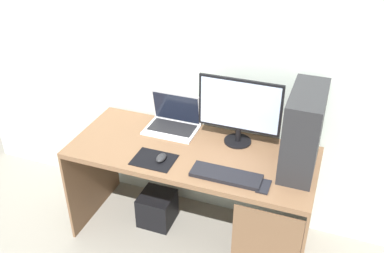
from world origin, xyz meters
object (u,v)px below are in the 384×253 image
(monitor, at_px, (239,109))
(keyboard, at_px, (226,175))
(laptop, at_px, (173,122))
(cell_phone, at_px, (264,186))
(pc_tower, at_px, (304,131))
(subwoofer, at_px, (157,208))
(mouse_left, at_px, (161,158))

(monitor, xyz_separation_m, keyboard, (0.04, -0.38, -0.24))
(laptop, bearing_deg, cell_phone, -30.06)
(pc_tower, relative_size, cell_phone, 3.84)
(laptop, bearing_deg, pc_tower, -9.28)
(cell_phone, bearing_deg, monitor, 123.48)
(subwoofer, bearing_deg, monitor, 16.10)
(monitor, distance_m, laptop, 0.51)
(pc_tower, distance_m, keyboard, 0.52)
(monitor, xyz_separation_m, mouse_left, (-0.39, -0.36, -0.23))
(monitor, bearing_deg, pc_tower, -15.93)
(laptop, height_order, keyboard, laptop)
(subwoofer, bearing_deg, mouse_left, -54.27)
(monitor, distance_m, keyboard, 0.45)
(pc_tower, height_order, laptop, pc_tower)
(laptop, relative_size, keyboard, 0.85)
(monitor, relative_size, mouse_left, 5.60)
(monitor, relative_size, laptop, 1.51)
(pc_tower, xyz_separation_m, cell_phone, (-0.15, -0.28, -0.24))
(keyboard, bearing_deg, cell_phone, -3.70)
(laptop, distance_m, cell_phone, 0.85)
(laptop, xyz_separation_m, mouse_left, (0.08, -0.39, -0.03))
(keyboard, height_order, mouse_left, mouse_left)
(keyboard, bearing_deg, monitor, 95.37)
(mouse_left, height_order, cell_phone, mouse_left)
(cell_phone, bearing_deg, mouse_left, 176.95)
(laptop, bearing_deg, mouse_left, -78.21)
(pc_tower, height_order, monitor, pc_tower)
(pc_tower, distance_m, cell_phone, 0.40)
(cell_phone, height_order, subwoofer, cell_phone)
(laptop, height_order, mouse_left, laptop)
(keyboard, xyz_separation_m, mouse_left, (-0.42, 0.02, 0.01))
(pc_tower, distance_m, laptop, 0.92)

